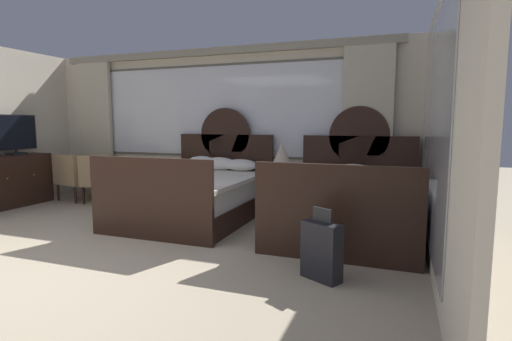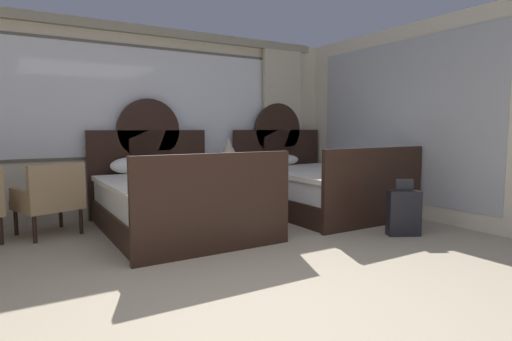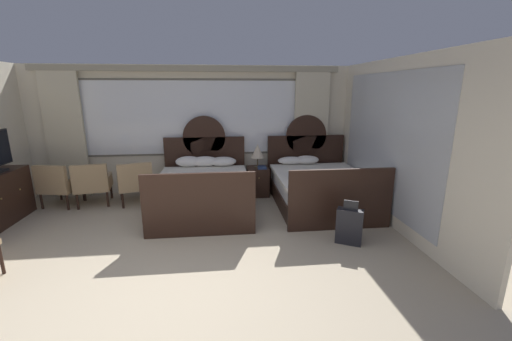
{
  "view_description": "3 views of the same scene",
  "coord_description": "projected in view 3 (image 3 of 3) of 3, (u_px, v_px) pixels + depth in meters",
  "views": [
    {
      "loc": [
        3.04,
        -2.43,
        1.42
      ],
      "look_at": [
        1.52,
        1.69,
        0.88
      ],
      "focal_mm": 27.53,
      "sensor_mm": 36.0,
      "label": 1
    },
    {
      "loc": [
        -1.52,
        -2.19,
        1.25
      ],
      "look_at": [
        1.03,
        2.05,
        0.75
      ],
      "focal_mm": 29.03,
      "sensor_mm": 36.0,
      "label": 2
    },
    {
      "loc": [
        0.58,
        -3.15,
        2.21
      ],
      "look_at": [
        1.18,
        2.23,
        0.83
      ],
      "focal_mm": 22.42,
      "sensor_mm": 36.0,
      "label": 3
    }
  ],
  "objects": [
    {
      "name": "armchair_by_window_right",
      "position": [
        59.0,
        184.0,
        6.11
      ],
      "size": [
        0.74,
        0.74,
        0.85
      ],
      "color": "tan",
      "rests_on": "ground_plane"
    },
    {
      "name": "nightstand_between_beds",
      "position": [
        258.0,
        181.0,
        6.82
      ],
      "size": [
        0.45,
        0.47,
        0.61
      ],
      "color": "black",
      "rests_on": "ground_plane"
    },
    {
      "name": "armchair_by_window_left",
      "position": [
        135.0,
        182.0,
        6.27
      ],
      "size": [
        0.79,
        0.79,
        0.85
      ],
      "color": "tan",
      "rests_on": "ground_plane"
    },
    {
      "name": "table_lamp_on_nightstand",
      "position": [
        258.0,
        151.0,
        6.65
      ],
      "size": [
        0.27,
        0.27,
        0.5
      ],
      "color": "brown",
      "rests_on": "nightstand_between_beds"
    },
    {
      "name": "ground_plane",
      "position": [
        172.0,
        296.0,
        3.51
      ],
      "size": [
        24.0,
        24.0,
        0.0
      ],
      "primitive_type": "plane",
      "color": "tan"
    },
    {
      "name": "wall_back_window",
      "position": [
        193.0,
        127.0,
        6.84
      ],
      "size": [
        6.71,
        0.22,
        2.7
      ],
      "color": "beige",
      "rests_on": "ground_plane"
    },
    {
      "name": "book_on_nightstand",
      "position": [
        262.0,
        167.0,
        6.66
      ],
      "size": [
        0.18,
        0.26,
        0.03
      ],
      "color": "navy",
      "rests_on": "nightstand_between_beds"
    },
    {
      "name": "bed_near_window",
      "position": [
        204.0,
        190.0,
        5.99
      ],
      "size": [
        1.71,
        2.27,
        1.67
      ],
      "color": "black",
      "rests_on": "ground_plane"
    },
    {
      "name": "wall_right_mirror",
      "position": [
        397.0,
        145.0,
        5.12
      ],
      "size": [
        0.08,
        4.42,
        2.7
      ],
      "color": "beige",
      "rests_on": "ground_plane"
    },
    {
      "name": "armchair_by_window_centre",
      "position": [
        93.0,
        183.0,
        6.18
      ],
      "size": [
        0.72,
        0.72,
        0.85
      ],
      "color": "tan",
      "rests_on": "ground_plane"
    },
    {
      "name": "suitcase_on_floor",
      "position": [
        349.0,
        226.0,
        4.66
      ],
      "size": [
        0.4,
        0.32,
        0.66
      ],
      "color": "black",
      "rests_on": "ground_plane"
    },
    {
      "name": "bed_near_mirror",
      "position": [
        318.0,
        187.0,
        6.22
      ],
      "size": [
        1.71,
        2.27,
        1.67
      ],
      "color": "black",
      "rests_on": "ground_plane"
    }
  ]
}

